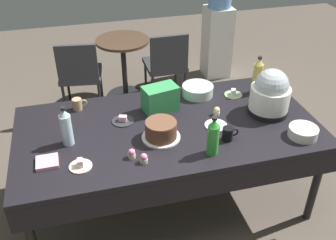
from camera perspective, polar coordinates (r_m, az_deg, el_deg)
name	(u,v)px	position (r m, az deg, el deg)	size (l,w,h in m)	color
ground	(168,199)	(3.32, 0.00, -11.59)	(9.00, 9.00, 0.00)	brown
potluck_table	(168,133)	(2.87, 0.00, -1.86)	(2.20, 1.10, 0.75)	black
frosted_layer_cake	(161,130)	(2.68, -1.04, -1.53)	(0.27, 0.27, 0.13)	silver
slow_cooker	(270,94)	(3.00, 14.84, 3.78)	(0.31, 0.31, 0.36)	black
glass_salad_bowl	(198,90)	(3.21, 4.39, 4.40)	(0.26, 0.26, 0.09)	#B2C6BC
ceramic_snack_bowl	(303,132)	(2.87, 19.29, -1.67)	(0.21, 0.21, 0.07)	silver
dessert_plate_cream	(80,165)	(2.52, -12.79, -6.49)	(0.15, 0.15, 0.06)	beige
dessert_plate_sage	(233,94)	(3.25, 9.60, 3.82)	(0.15, 0.15, 0.05)	#8CA87F
dessert_plate_charcoal	(123,120)	(2.90, -6.66, -0.03)	(0.16, 0.16, 0.05)	#2D2D33
dessert_plate_white	(216,125)	(2.85, 7.07, -0.67)	(0.16, 0.16, 0.04)	white
cupcake_rose	(132,154)	(2.53, -5.37, -4.96)	(0.05, 0.05, 0.07)	beige
cupcake_berry	(144,158)	(2.49, -3.59, -5.67)	(0.05, 0.05, 0.07)	beige
cupcake_mint	(267,77)	(3.55, 14.35, 6.19)	(0.05, 0.05, 0.07)	beige
cupcake_lemon	(217,111)	(2.97, 7.19, 1.31)	(0.05, 0.05, 0.07)	beige
soda_bottle_ginger_ale	(257,76)	(3.26, 13.05, 6.29)	(0.08, 0.08, 0.33)	gold
soda_bottle_water	(66,127)	(2.67, -14.79, -1.03)	(0.08, 0.08, 0.29)	silver
soda_bottle_lime_soda	(213,137)	(2.52, 6.67, -2.49)	(0.08, 0.08, 0.28)	green
coffee_mug_black	(228,134)	(2.70, 8.85, -2.02)	(0.12, 0.08, 0.10)	black
coffee_mug_tan	(78,104)	(3.08, -13.17, 2.29)	(0.12, 0.07, 0.09)	tan
soda_carton	(160,98)	(2.97, -1.16, 3.19)	(0.26, 0.16, 0.20)	#338C4C
paper_napkin_stack	(47,162)	(2.60, -17.38, -5.94)	(0.14, 0.14, 0.02)	pink
maroon_chair_left	(80,72)	(4.28, -12.88, 6.93)	(0.50, 0.50, 0.85)	#333338
maroon_chair_right	(166,62)	(4.40, -0.24, 8.53)	(0.44, 0.44, 0.85)	#333338
round_cafe_table	(123,58)	(4.52, -6.58, 9.10)	(0.60, 0.60, 0.72)	#473323
water_cooler	(218,32)	(5.03, 7.32, 12.79)	(0.32, 0.32, 1.24)	silver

